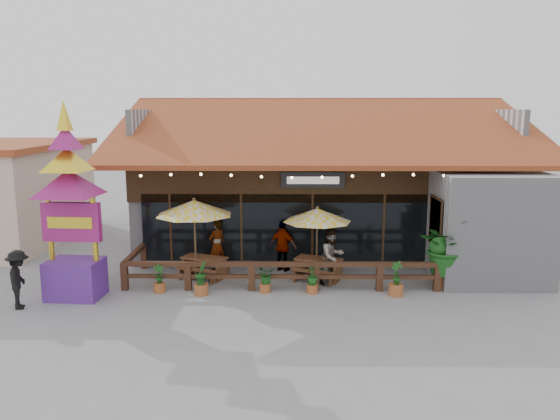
{
  "coord_description": "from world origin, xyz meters",
  "views": [
    {
      "loc": [
        -1.43,
        -16.9,
        5.61
      ],
      "look_at": [
        -1.63,
        1.5,
        2.2
      ],
      "focal_mm": 35.0,
      "sensor_mm": 36.0,
      "label": 1
    }
  ],
  "objects_px": {
    "tropical_plant": "(445,248)",
    "pedestrian": "(19,279)",
    "umbrella_right": "(317,215)",
    "picnic_table_left": "(204,264)",
    "picnic_table_right": "(318,265)",
    "thai_sign_tower": "(69,188)",
    "umbrella_left": "(194,208)"
  },
  "relations": [
    {
      "from": "umbrella_right",
      "to": "picnic_table_left",
      "type": "xyz_separation_m",
      "value": [
        -3.79,
        -0.05,
        -1.66
      ]
    },
    {
      "from": "umbrella_left",
      "to": "thai_sign_tower",
      "type": "height_order",
      "value": "thai_sign_tower"
    },
    {
      "from": "thai_sign_tower",
      "to": "pedestrian",
      "type": "relative_size",
      "value": 3.7
    },
    {
      "from": "umbrella_right",
      "to": "pedestrian",
      "type": "height_order",
      "value": "umbrella_right"
    },
    {
      "from": "umbrella_right",
      "to": "picnic_table_right",
      "type": "relative_size",
      "value": 1.35
    },
    {
      "from": "picnic_table_left",
      "to": "picnic_table_right",
      "type": "height_order",
      "value": "picnic_table_right"
    },
    {
      "from": "tropical_plant",
      "to": "umbrella_left",
      "type": "bearing_deg",
      "value": 173.38
    },
    {
      "from": "picnic_table_right",
      "to": "pedestrian",
      "type": "distance_m",
      "value": 9.12
    },
    {
      "from": "umbrella_right",
      "to": "picnic_table_left",
      "type": "bearing_deg",
      "value": -179.18
    },
    {
      "from": "umbrella_right",
      "to": "picnic_table_right",
      "type": "distance_m",
      "value": 1.67
    },
    {
      "from": "umbrella_left",
      "to": "thai_sign_tower",
      "type": "relative_size",
      "value": 0.52
    },
    {
      "from": "picnic_table_left",
      "to": "picnic_table_right",
      "type": "distance_m",
      "value": 3.84
    },
    {
      "from": "picnic_table_right",
      "to": "pedestrian",
      "type": "relative_size",
      "value": 1.12
    },
    {
      "from": "picnic_table_left",
      "to": "picnic_table_right",
      "type": "relative_size",
      "value": 0.98
    },
    {
      "from": "umbrella_left",
      "to": "thai_sign_tower",
      "type": "distance_m",
      "value": 3.96
    },
    {
      "from": "picnic_table_left",
      "to": "pedestrian",
      "type": "height_order",
      "value": "pedestrian"
    },
    {
      "from": "umbrella_right",
      "to": "thai_sign_tower",
      "type": "distance_m",
      "value": 7.76
    },
    {
      "from": "pedestrian",
      "to": "thai_sign_tower",
      "type": "bearing_deg",
      "value": -70.98
    },
    {
      "from": "picnic_table_left",
      "to": "thai_sign_tower",
      "type": "xyz_separation_m",
      "value": [
        -3.59,
        -2.01,
        2.86
      ]
    },
    {
      "from": "umbrella_left",
      "to": "picnic_table_right",
      "type": "height_order",
      "value": "umbrella_left"
    },
    {
      "from": "umbrella_left",
      "to": "tropical_plant",
      "type": "bearing_deg",
      "value": -6.62
    },
    {
      "from": "picnic_table_left",
      "to": "tropical_plant",
      "type": "distance_m",
      "value": 7.88
    },
    {
      "from": "tropical_plant",
      "to": "umbrella_right",
      "type": "bearing_deg",
      "value": 165.27
    },
    {
      "from": "umbrella_left",
      "to": "umbrella_right",
      "type": "bearing_deg",
      "value": 1.59
    },
    {
      "from": "picnic_table_right",
      "to": "thai_sign_tower",
      "type": "distance_m",
      "value": 8.17
    },
    {
      "from": "tropical_plant",
      "to": "pedestrian",
      "type": "relative_size",
      "value": 1.33
    },
    {
      "from": "pedestrian",
      "to": "umbrella_right",
      "type": "bearing_deg",
      "value": -88.59
    },
    {
      "from": "umbrella_left",
      "to": "pedestrian",
      "type": "bearing_deg",
      "value": -147.64
    },
    {
      "from": "picnic_table_left",
      "to": "umbrella_left",
      "type": "bearing_deg",
      "value": -168.27
    },
    {
      "from": "umbrella_left",
      "to": "pedestrian",
      "type": "distance_m",
      "value": 5.62
    },
    {
      "from": "picnic_table_right",
      "to": "tropical_plant",
      "type": "height_order",
      "value": "tropical_plant"
    },
    {
      "from": "umbrella_right",
      "to": "picnic_table_left",
      "type": "height_order",
      "value": "umbrella_right"
    }
  ]
}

